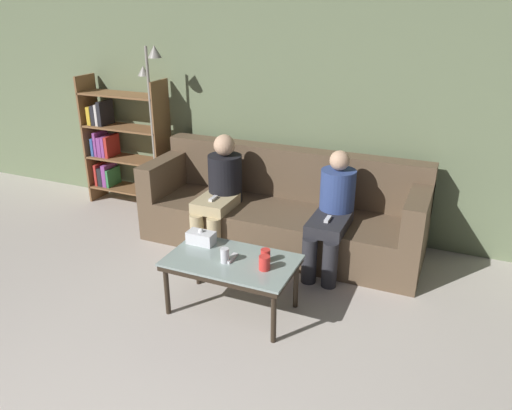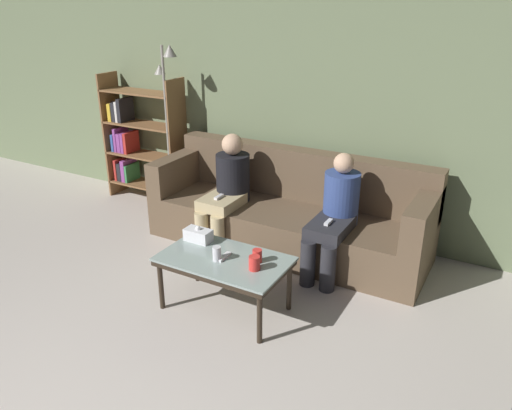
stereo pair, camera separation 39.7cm
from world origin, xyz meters
name	(u,v)px [view 2 (the right image)]	position (x,y,z in m)	size (l,w,h in m)	color
wall_back	(313,105)	(0.00, 3.70, 1.30)	(12.00, 0.06, 2.60)	#707F5B
couch	(289,214)	(0.00, 3.21, 0.33)	(2.70, 0.87, 0.91)	brown
coffee_table	(224,263)	(0.05, 1.97, 0.41)	(0.98, 0.58, 0.45)	#8C9E99
cup_near_left	(257,256)	(0.30, 2.04, 0.50)	(0.07, 0.07, 0.10)	red
cup_near_right	(217,254)	(0.03, 1.91, 0.51)	(0.06, 0.06, 0.11)	silver
cup_far_center	(254,263)	(0.34, 1.93, 0.50)	(0.08, 0.08, 0.11)	red
tissue_box	(198,235)	(-0.29, 2.11, 0.50)	(0.22, 0.12, 0.13)	white
game_remote	(224,257)	(0.05, 1.97, 0.46)	(0.04, 0.15, 0.02)	white
bookshelf	(136,140)	(-2.13, 3.47, 0.71)	(1.01, 0.32, 1.47)	brown
standing_lamp	(168,113)	(-1.51, 3.33, 1.13)	(0.31, 0.26, 1.84)	gray
seated_person_left_end	(227,187)	(-0.56, 2.98, 0.58)	(0.33, 0.66, 1.08)	tan
seated_person_mid_left	(335,213)	(0.56, 2.96, 0.55)	(0.31, 0.70, 1.05)	#28282D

